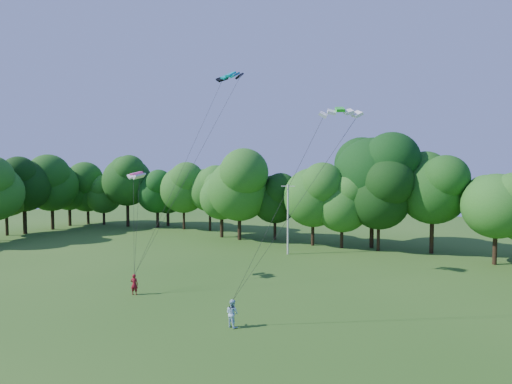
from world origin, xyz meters
The scene contains 10 objects.
ground centered at (0.00, 0.00, 0.00)m, with size 160.00×160.00×0.00m, color #265316.
utility_pole centered at (-2.50, 27.93, 4.17)m, with size 1.58×0.51×8.10m.
kite_flyer_left centered at (-6.31, 8.27, 0.82)m, with size 0.60×0.39×1.64m, color maroon.
kite_flyer_right centered at (3.86, 6.76, 0.87)m, with size 0.84×0.66×1.73m, color #AED5F1.
kite_teal centered at (-2.27, 15.85, 18.06)m, with size 2.47×1.20×0.62m.
kite_green centered at (9.62, 9.71, 13.32)m, with size 2.70×2.05×0.47m.
kite_pink centered at (-9.07, 11.25, 9.44)m, with size 2.22×1.63×0.36m.
tree_back_west centered at (-31.37, 36.73, 6.86)m, with size 7.55×7.55×10.99m.
tree_back_center centered at (4.89, 36.80, 9.69)m, with size 10.66×10.66×15.51m.
tree_flank_west centered at (-44.45, 18.87, 7.87)m, with size 8.67×8.67×12.61m.
Camera 1 is at (17.32, -13.44, 9.71)m, focal length 28.00 mm.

